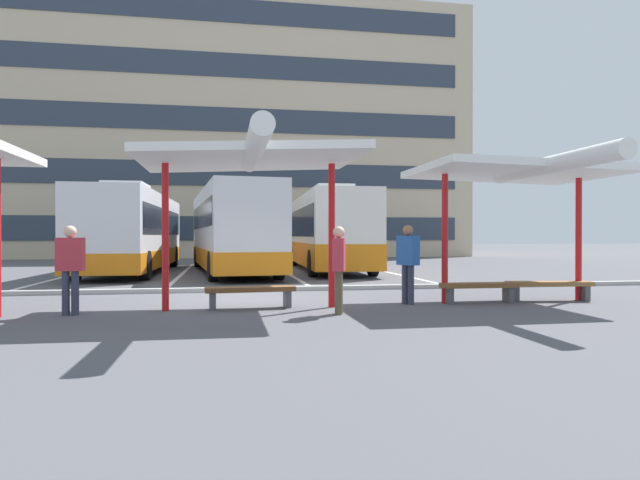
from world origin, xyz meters
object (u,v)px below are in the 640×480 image
coach_bus_1 (231,231)px  bench_1 (250,292)px  coach_bus_0 (134,233)px  bench_2 (479,288)px  waiting_shelter_1 (251,159)px  waiting_shelter_2 (520,173)px  waiting_passenger_1 (408,258)px  waiting_passenger_0 (70,263)px  coach_bus_2 (328,233)px  bench_3 (549,286)px  waiting_passenger_2 (339,263)px

coach_bus_1 → bench_1: coach_bus_1 is taller
coach_bus_0 → bench_2: 15.30m
waiting_shelter_1 → waiting_shelter_2: 5.99m
coach_bus_1 → waiting_passenger_1: (3.70, -11.37, -0.70)m
waiting_passenger_0 → coach_bus_2: bearing=59.8°
waiting_shelter_2 → bench_2: (-0.90, 0.17, -2.57)m
coach_bus_1 → bench_3: 13.46m
coach_bus_2 → waiting_shelter_2: coach_bus_2 is taller
waiting_shelter_1 → waiting_passenger_0: size_ratio=3.14×
bench_1 → bench_2: bearing=0.5°
bench_1 → bench_2: size_ratio=1.09×
coach_bus_0 → waiting_passenger_2: bearing=-66.2°
coach_bus_0 → bench_2: bearing=-52.4°
coach_bus_1 → waiting_shelter_2: size_ratio=2.30×
waiting_shelter_1 → waiting_passenger_1: bearing=8.0°
waiting_shelter_1 → waiting_shelter_2: (5.98, 0.26, -0.13)m
coach_bus_2 → bench_1: coach_bus_2 is taller
waiting_shelter_2 → waiting_passenger_2: size_ratio=3.11×
coach_bus_1 → waiting_passenger_2: coach_bus_1 is taller
coach_bus_0 → coach_bus_2: bearing=0.6°
waiting_shelter_1 → waiting_shelter_2: waiting_shelter_1 is taller
bench_1 → bench_3: size_ratio=0.94×
coach_bus_2 → waiting_shelter_1: 13.26m
bench_1 → waiting_shelter_2: size_ratio=0.36×
bench_3 → waiting_passenger_2: waiting_passenger_2 is taller
coach_bus_0 → bench_2: size_ratio=6.76×
coach_bus_2 → bench_2: bearing=-84.6°
bench_2 → bench_3: same height
bench_2 → bench_3: (1.80, 0.10, 0.01)m
coach_bus_1 → bench_1: size_ratio=6.44×
coach_bus_2 → waiting_passenger_0: bearing=-120.2°
waiting_shelter_1 → bench_2: 5.77m
waiting_shelter_1 → bench_2: bearing=4.8°
bench_1 → coach_bus_2: bearing=72.2°
coach_bus_1 → bench_3: size_ratio=6.07×
waiting_passenger_1 → bench_1: bearing=-178.4°
coach_bus_0 → bench_3: coach_bus_0 is taller
coach_bus_1 → coach_bus_2: 4.24m
coach_bus_0 → waiting_passenger_1: (7.66, -12.02, -0.62)m
waiting_passenger_0 → waiting_passenger_2: 5.10m
coach_bus_0 → waiting_passenger_2: 14.51m
waiting_shelter_2 → bench_3: waiting_shelter_2 is taller
waiting_passenger_2 → bench_1: bearing=145.2°
bench_1 → waiting_passenger_0: (-3.41, -0.40, 0.65)m
waiting_passenger_2 → coach_bus_0: bearing=113.8°
waiting_shelter_2 → waiting_shelter_1: bearing=-177.5°
coach_bus_0 → bench_3: bearing=-47.2°
coach_bus_0 → waiting_passenger_0: (0.80, -12.52, -0.65)m
waiting_passenger_1 → waiting_passenger_2: size_ratio=1.03×
bench_2 → bench_3: 1.80m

